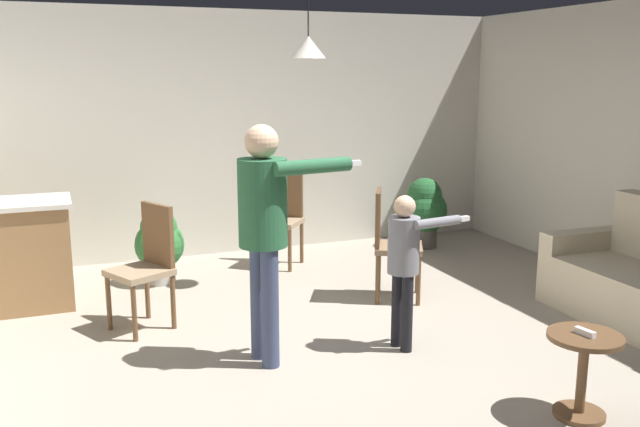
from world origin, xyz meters
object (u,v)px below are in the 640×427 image
Objects in this scene: potted_plant_corner at (159,243)px; spare_remote_on_table at (585,332)px; dining_chair_near_wall at (147,262)px; dining_chair_centre_back at (390,240)px; person_child at (405,255)px; side_table_by_couch at (583,365)px; person_adult at (265,218)px; potted_plant_by_wall at (424,209)px; dining_chair_by_counter at (282,214)px.

potted_plant_corner is 4.11m from spare_remote_on_table.
dining_chair_near_wall and dining_chair_centre_back have the same top height.
spare_remote_on_table is at bearing 11.78° from person_child.
dining_chair_centre_back is (-0.06, 2.39, 0.22)m from side_table_by_couch.
side_table_by_couch is at bearing -61.70° from potted_plant_corner.
spare_remote_on_table is at bearing 36.94° from person_adult.
person_child reaches higher than potted_plant_by_wall.
potted_plant_by_wall reaches higher than spare_remote_on_table.
dining_chair_centre_back is (2.15, -0.05, 0.00)m from dining_chair_near_wall.
side_table_by_couch is at bearing 29.09° from dining_chair_centre_back.
person_adult reaches higher than side_table_by_couch.
potted_plant_corner is (-1.44, 2.30, -0.32)m from person_child.
dining_chair_near_wall is 1.37× the size of potted_plant_corner.
person_child is 2.74m from potted_plant_corner.
side_table_by_couch is at bearing 37.23° from person_adult.
potted_plant_corner is at bearing 118.30° from side_table_by_couch.
dining_chair_near_wall reaches higher than potted_plant_by_wall.
person_child is 8.96× the size of spare_remote_on_table.
dining_chair_by_counter is 1.37× the size of potted_plant_corner.
person_child is 1.42m from spare_remote_on_table.
dining_chair_centre_back reaches higher than potted_plant_corner.
dining_chair_near_wall is at bearing 80.79° from dining_chair_by_counter.
dining_chair_centre_back reaches higher than potted_plant_by_wall.
potted_plant_corner reaches higher than side_table_by_couch.
potted_plant_corner is at bearing -156.66° from person_child.
person_child reaches higher than potted_plant_corner.
potted_plant_by_wall is at bearing 73.42° from spare_remote_on_table.
potted_plant_corner is (0.26, 1.17, -0.14)m from dining_chair_near_wall.
potted_plant_by_wall is at bearing 138.83° from person_child.
dining_chair_centre_back is at bearing 149.18° from person_child.
person_adult is 2.16m from spare_remote_on_table.
side_table_by_couch is 2.22m from person_adult.
spare_remote_on_table is (2.20, -2.45, -0.01)m from dining_chair_near_wall.
person_child is at bearing 110.97° from side_table_by_couch.
potted_plant_by_wall is at bearing -92.99° from dining_chair_near_wall.
dining_chair_centre_back reaches higher than spare_remote_on_table.
person_adult is at bearing -172.09° from dining_chair_near_wall.
dining_chair_by_counter is 1.35m from potted_plant_corner.
dining_chair_by_counter reaches higher than potted_plant_corner.
dining_chair_by_counter is 7.69× the size of spare_remote_on_table.
dining_chair_by_counter is 2.11m from dining_chair_near_wall.
person_adult is 2.30m from potted_plant_corner.
dining_chair_by_counter is 1.54m from dining_chair_centre_back.
dining_chair_centre_back is at bearing 91.52° from side_table_by_couch.
dining_chair_near_wall is at bearing -63.90° from dining_chair_centre_back.
dining_chair_centre_back is 2.40m from spare_remote_on_table.
side_table_by_couch is 1.46m from person_child.
person_adult is at bearing 136.05° from spare_remote_on_table.
potted_plant_by_wall is 4.11m from spare_remote_on_table.
person_adult is 1.08m from person_child.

